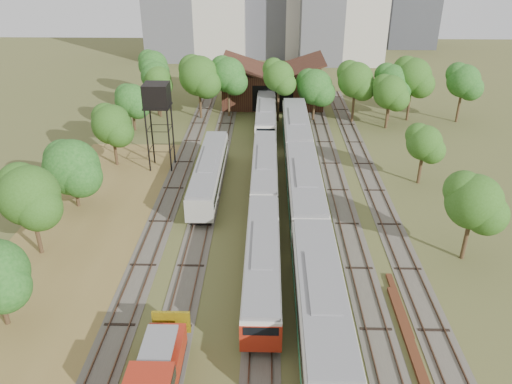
{
  "coord_description": "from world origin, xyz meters",
  "views": [
    {
      "loc": [
        -1.69,
        -23.74,
        24.23
      ],
      "look_at": [
        -2.78,
        19.4,
        2.5
      ],
      "focal_mm": 35.0,
      "sensor_mm": 36.0,
      "label": 1
    }
  ],
  "objects_px": {
    "shunter_locomotive": "(157,377)",
    "railcar_red_set": "(264,209)",
    "railcar_green_set": "(304,190)",
    "water_tower": "(157,98)"
  },
  "relations": [
    {
      "from": "railcar_red_set",
      "to": "shunter_locomotive",
      "type": "bearing_deg",
      "value": -106.51
    },
    {
      "from": "railcar_green_set",
      "to": "water_tower",
      "type": "bearing_deg",
      "value": 147.82
    },
    {
      "from": "shunter_locomotive",
      "to": "railcar_red_set",
      "type": "bearing_deg",
      "value": 73.49
    },
    {
      "from": "railcar_red_set",
      "to": "shunter_locomotive",
      "type": "relative_size",
      "value": 4.27
    },
    {
      "from": "railcar_green_set",
      "to": "shunter_locomotive",
      "type": "xyz_separation_m",
      "value": [
        -10.0,
        -23.44,
        -0.55
      ]
    },
    {
      "from": "railcar_red_set",
      "to": "railcar_green_set",
      "type": "xyz_separation_m",
      "value": [
        4.0,
        3.21,
        0.37
      ]
    },
    {
      "from": "shunter_locomotive",
      "to": "water_tower",
      "type": "relative_size",
      "value": 0.8
    },
    {
      "from": "water_tower",
      "to": "shunter_locomotive",
      "type": "bearing_deg",
      "value": -79.49
    },
    {
      "from": "railcar_green_set",
      "to": "shunter_locomotive",
      "type": "bearing_deg",
      "value": -113.1
    },
    {
      "from": "railcar_green_set",
      "to": "shunter_locomotive",
      "type": "distance_m",
      "value": 25.49
    }
  ]
}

